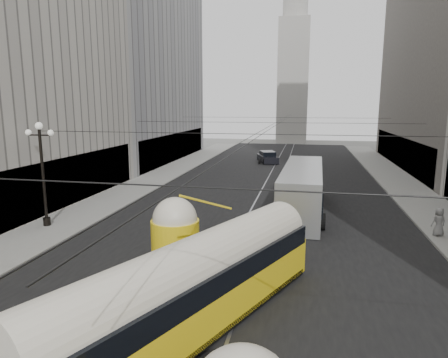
% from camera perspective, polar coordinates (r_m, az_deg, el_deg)
% --- Properties ---
extents(road, '(20.00, 85.00, 0.02)m').
position_cam_1_polar(road, '(36.56, 6.68, -1.39)').
color(road, black).
rests_on(road, ground).
extents(sidewalk_left, '(4.00, 72.00, 0.15)m').
position_cam_1_polar(sidewalk_left, '(42.59, -9.18, 0.35)').
color(sidewalk_left, gray).
rests_on(sidewalk_left, ground).
extents(sidewalk_right, '(4.00, 72.00, 0.15)m').
position_cam_1_polar(sidewalk_right, '(40.86, 24.15, -0.88)').
color(sidewalk_right, gray).
rests_on(sidewalk_right, ground).
extents(rail_left, '(0.12, 85.00, 0.04)m').
position_cam_1_polar(rail_left, '(36.63, 5.51, -1.35)').
color(rail_left, gray).
rests_on(rail_left, ground).
extents(rail_right, '(0.12, 85.00, 0.04)m').
position_cam_1_polar(rail_right, '(36.51, 7.86, -1.44)').
color(rail_right, gray).
rests_on(rail_right, ground).
extents(building_left_far, '(12.60, 28.60, 28.60)m').
position_cam_1_polar(building_left_far, '(56.49, -13.07, 17.20)').
color(building_left_far, '#999999').
rests_on(building_left_far, ground).
extents(distant_tower, '(6.00, 6.00, 31.36)m').
position_cam_1_polar(distant_tower, '(83.54, 9.91, 15.53)').
color(distant_tower, '#B2AFA8').
rests_on(distant_tower, ground).
extents(lamppost_left_mid, '(1.86, 0.44, 6.37)m').
position_cam_1_polar(lamppost_left_mid, '(26.56, -24.51, 1.40)').
color(lamppost_left_mid, black).
rests_on(lamppost_left_mid, sidewalk_left).
extents(catenary, '(25.00, 72.00, 0.23)m').
position_cam_1_polar(catenary, '(34.80, 6.94, 7.77)').
color(catenary, black).
rests_on(catenary, ground).
extents(streetcar, '(7.43, 13.68, 3.23)m').
position_cam_1_polar(streetcar, '(13.85, -4.34, -14.95)').
color(streetcar, yellow).
rests_on(streetcar, ground).
extents(city_bus, '(3.00, 12.68, 3.20)m').
position_cam_1_polar(city_bus, '(28.92, 11.11, -1.16)').
color(city_bus, '#ADB0B3').
rests_on(city_bus, ground).
extents(sedan_white_far, '(2.17, 4.57, 1.40)m').
position_cam_1_polar(sedan_white_far, '(47.88, 10.40, 2.12)').
color(sedan_white_far, silver).
rests_on(sedan_white_far, ground).
extents(sedan_dark_far, '(3.31, 5.10, 1.49)m').
position_cam_1_polar(sedan_dark_far, '(53.11, 6.24, 3.10)').
color(sedan_dark_far, black).
rests_on(sedan_dark_far, ground).
extents(pedestrian_sidewalk_right, '(0.92, 0.73, 1.66)m').
position_cam_1_polar(pedestrian_sidewalk_right, '(25.92, 28.35, -5.39)').
color(pedestrian_sidewalk_right, gray).
rests_on(pedestrian_sidewalk_right, sidewalk_right).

